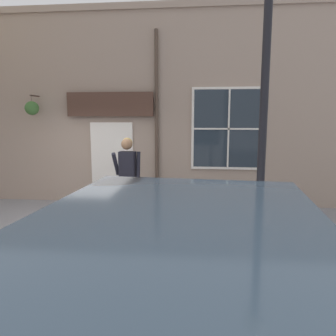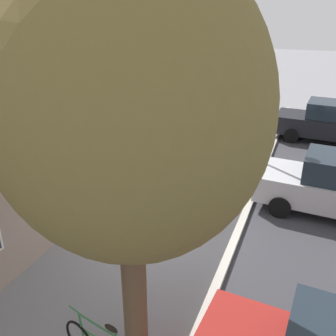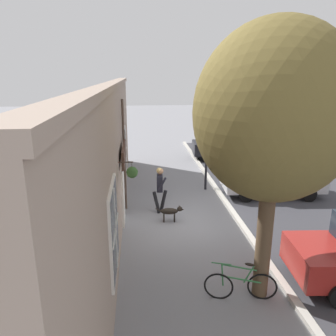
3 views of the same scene
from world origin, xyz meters
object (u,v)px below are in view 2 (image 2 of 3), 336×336
(street_tree_by_curb, at_px, (129,119))
(street_lamp, at_px, (250,98))
(dog_on_leash, at_px, (148,208))
(parked_car_far_end, at_px, (330,122))
(pedestrian_walking, at_px, (149,171))

(street_tree_by_curb, height_order, street_lamp, street_tree_by_curb)
(dog_on_leash, xyz_separation_m, street_tree_by_curb, (1.79, -4.29, 3.91))
(street_tree_by_curb, relative_size, street_lamp, 1.44)
(dog_on_leash, height_order, parked_car_far_end, parked_car_far_end)
(pedestrian_walking, xyz_separation_m, street_tree_by_curb, (2.12, -5.15, 3.20))
(dog_on_leash, distance_m, street_lamp, 4.58)
(street_tree_by_curb, bearing_deg, dog_on_leash, 112.63)
(pedestrian_walking, distance_m, dog_on_leash, 1.17)
(street_lamp, bearing_deg, dog_on_leash, -120.91)
(pedestrian_walking, bearing_deg, street_lamp, 46.39)
(pedestrian_walking, height_order, street_lamp, street_lamp)
(parked_car_far_end, relative_size, street_lamp, 1.00)
(pedestrian_walking, xyz_separation_m, parked_car_far_end, (4.89, 7.96, -0.23))
(pedestrian_walking, relative_size, parked_car_far_end, 0.41)
(dog_on_leash, relative_size, parked_car_far_end, 0.24)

